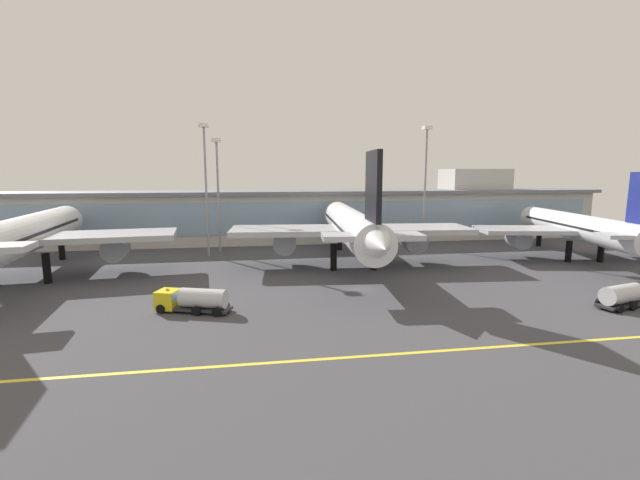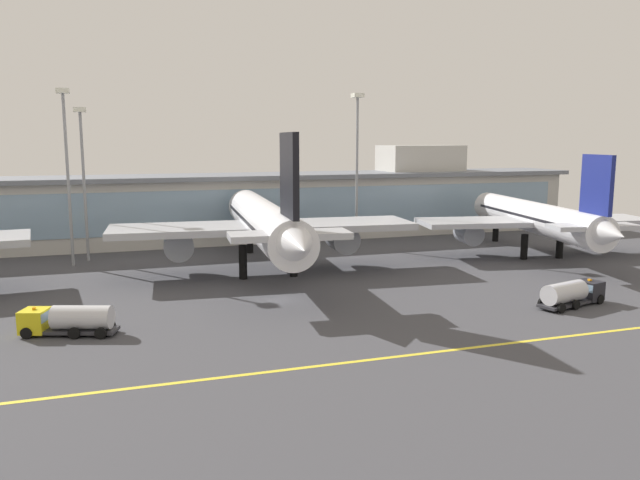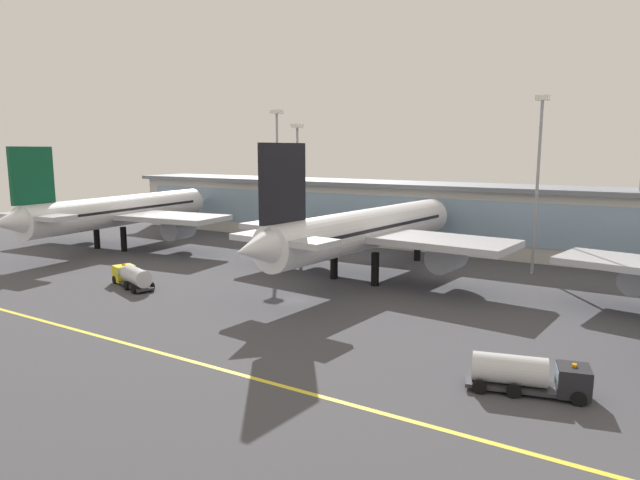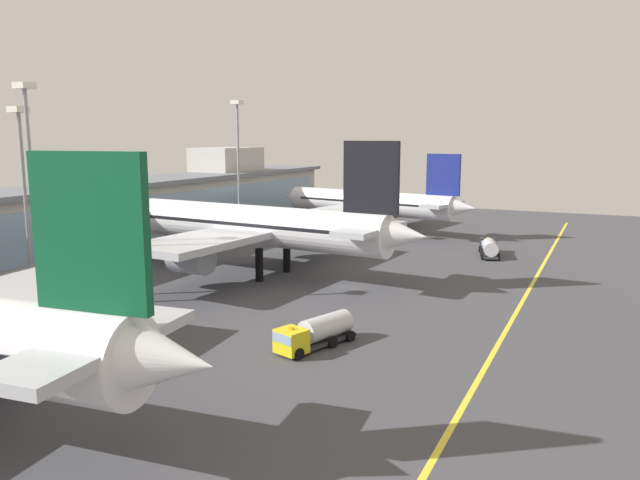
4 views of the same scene
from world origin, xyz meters
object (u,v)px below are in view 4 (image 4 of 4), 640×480
object	(u,v)px
baggage_tug_near	(489,247)
apron_light_mast_centre	(23,175)
apron_light_mast_west	(238,153)
airliner_far_right	(370,203)
apron_light_mast_east	(30,165)
airliner_near_right	(256,226)
fuel_tanker_truck	(314,333)

from	to	relation	value
baggage_tug_near	apron_light_mast_centre	size ratio (longest dim) A/B	0.40
apron_light_mast_west	apron_light_mast_centre	size ratio (longest dim) A/B	1.13
apron_light_mast_centre	airliner_far_right	bearing A→B (deg)	-14.92
apron_light_mast_west	apron_light_mast_east	distance (m)	46.18
apron_light_mast_west	airliner_near_right	bearing A→B (deg)	-141.81
apron_light_mast_west	apron_light_mast_east	size ratio (longest dim) A/B	1.02
apron_light_mast_centre	baggage_tug_near	bearing A→B (deg)	-40.89
fuel_tanker_truck	apron_light_mast_west	bearing A→B (deg)	-121.42
airliner_near_right	apron_light_mast_west	bearing A→B (deg)	-47.09
apron_light_mast_centre	apron_light_mast_east	size ratio (longest dim) A/B	0.90
airliner_far_right	baggage_tug_near	world-z (taller)	airliner_far_right
airliner_near_right	fuel_tanker_truck	size ratio (longest dim) A/B	5.60
airliner_far_right	baggage_tug_near	distance (m)	32.03
fuel_tanker_truck	baggage_tug_near	xyz separation A→B (m)	(53.87, -6.61, 0.00)
airliner_near_right	apron_light_mast_east	world-z (taller)	apron_light_mast_east
airliner_far_right	apron_light_mast_centre	xyz separation A→B (m)	(-68.54, 18.27, 9.26)
baggage_tug_near	apron_light_mast_west	size ratio (longest dim) A/B	0.36
airliner_far_right	fuel_tanker_truck	distance (m)	72.68
airliner_far_right	apron_light_mast_east	xyz separation A→B (m)	(-70.54, 14.48, 10.62)
baggage_tug_near	apron_light_mast_east	distance (m)	70.90
apron_light_mast_west	airliner_far_right	bearing A→B (deg)	-33.97
airliner_far_right	fuel_tanker_truck	xyz separation A→B (m)	(-69.42, -21.00, -4.58)
apron_light_mast_east	fuel_tanker_truck	bearing A→B (deg)	-88.19
fuel_tanker_truck	baggage_tug_near	bearing A→B (deg)	-168.18
apron_light_mast_centre	apron_light_mast_east	bearing A→B (deg)	-117.83
baggage_tug_near	apron_light_mast_east	bearing A→B (deg)	127.88
baggage_tug_near	apron_light_mast_centre	xyz separation A→B (m)	(-52.99, 45.89, 13.84)
baggage_tug_near	apron_light_mast_west	distance (m)	47.53
airliner_far_right	baggage_tug_near	xyz separation A→B (m)	(-15.56, -27.62, -4.58)
airliner_near_right	apron_light_mast_centre	distance (m)	30.91
airliner_far_right	apron_light_mast_east	bearing A→B (deg)	88.58
fuel_tanker_truck	baggage_tug_near	distance (m)	54.27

